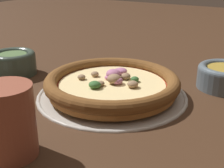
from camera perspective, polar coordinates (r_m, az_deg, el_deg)
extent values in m
plane|color=#3D2616|center=(0.64, 0.00, -2.10)|extent=(3.00, 3.00, 0.00)
cylinder|color=#B7B2A8|center=(0.64, 0.00, -1.96)|extent=(0.30, 0.30, 0.00)
torus|color=#B7B2A8|center=(0.64, 0.00, -1.82)|extent=(0.31, 0.31, 0.01)
cylinder|color=#A86B33|center=(0.64, 0.00, -0.82)|extent=(0.26, 0.26, 0.02)
torus|color=brown|center=(0.63, 0.00, 0.44)|extent=(0.28, 0.28, 0.03)
cylinder|color=#B7381E|center=(0.63, 0.00, -0.08)|extent=(0.23, 0.23, 0.00)
cylinder|color=beige|center=(0.63, 0.00, 0.10)|extent=(0.22, 0.22, 0.00)
ellipsoid|color=#8E7051|center=(0.61, 3.90, 0.03)|extent=(0.03, 0.03, 0.01)
ellipsoid|color=#8E7051|center=(0.62, 0.24, 0.83)|extent=(0.04, 0.04, 0.02)
ellipsoid|color=#B26B93|center=(0.62, 0.88, 0.61)|extent=(0.03, 0.03, 0.02)
ellipsoid|color=#B26B93|center=(0.65, 0.26, 1.84)|extent=(0.04, 0.04, 0.02)
ellipsoid|color=#8E7051|center=(0.65, 2.52, 1.43)|extent=(0.03, 0.03, 0.01)
ellipsoid|color=#B26B93|center=(0.68, 1.61, 2.41)|extent=(0.03, 0.03, 0.01)
ellipsoid|color=#33602D|center=(0.61, -3.18, -0.12)|extent=(0.03, 0.03, 0.01)
ellipsoid|color=#B26B93|center=(0.65, -0.63, 1.22)|extent=(0.02, 0.02, 0.01)
ellipsoid|color=#8E7051|center=(0.62, -2.14, 0.12)|extent=(0.02, 0.02, 0.01)
ellipsoid|color=#8E7051|center=(0.67, -3.15, 1.84)|extent=(0.02, 0.02, 0.01)
ellipsoid|color=#33602D|center=(0.64, 4.19, 0.89)|extent=(0.02, 0.02, 0.01)
ellipsoid|color=#8E7051|center=(0.65, -5.61, 1.29)|extent=(0.02, 0.02, 0.01)
cylinder|color=#334238|center=(0.80, -17.51, 3.37)|extent=(0.11, 0.11, 0.05)
torus|color=#334238|center=(0.79, -17.70, 4.99)|extent=(0.11, 0.11, 0.02)
cylinder|color=#4C6B3D|center=(0.79, -17.71, 5.13)|extent=(0.07, 0.07, 0.00)
cylinder|color=brown|center=(0.45, -18.48, -6.53)|extent=(0.08, 0.08, 0.11)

